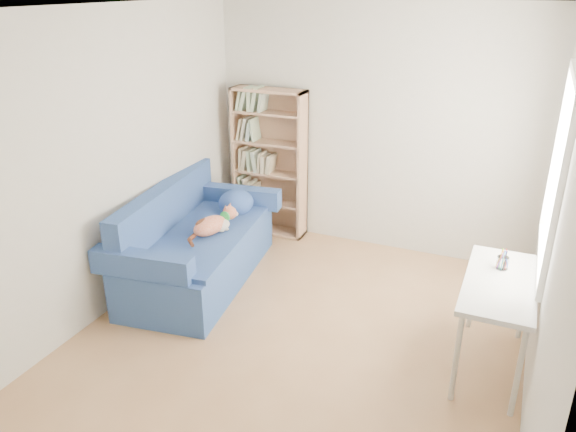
# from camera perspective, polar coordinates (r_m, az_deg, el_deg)

# --- Properties ---
(ground) EXTENTS (4.00, 4.00, 0.00)m
(ground) POSITION_cam_1_polar(r_m,az_deg,el_deg) (4.82, 1.24, -12.10)
(ground) COLOR #A7774B
(ground) RESTS_ON ground
(room_shell) EXTENTS (3.54, 4.04, 2.62)m
(room_shell) POSITION_cam_1_polar(r_m,az_deg,el_deg) (4.11, 2.90, 6.89)
(room_shell) COLOR silver
(room_shell) RESTS_ON ground
(sofa) EXTENTS (1.15, 2.02, 0.94)m
(sofa) POSITION_cam_1_polar(r_m,az_deg,el_deg) (5.59, -9.24, -2.98)
(sofa) COLOR navy
(sofa) RESTS_ON ground
(bookshelf) EXTENTS (0.84, 0.26, 1.68)m
(bookshelf) POSITION_cam_1_polar(r_m,az_deg,el_deg) (6.43, -1.88, 4.85)
(bookshelf) COLOR tan
(bookshelf) RESTS_ON ground
(desk) EXTENTS (0.50, 1.09, 0.75)m
(desk) POSITION_cam_1_polar(r_m,az_deg,el_deg) (4.41, 20.67, -7.15)
(desk) COLOR silver
(desk) RESTS_ON ground
(pen_cup) EXTENTS (0.09, 0.09, 0.17)m
(pen_cup) POSITION_cam_1_polar(r_m,az_deg,el_deg) (4.53, 20.97, -4.32)
(pen_cup) COLOR white
(pen_cup) RESTS_ON desk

